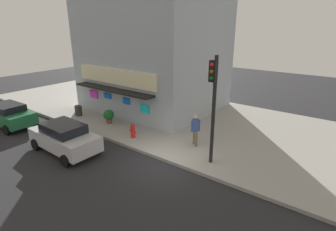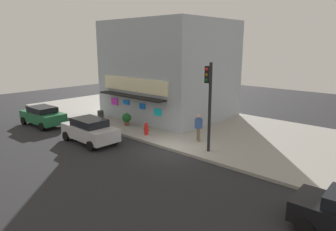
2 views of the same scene
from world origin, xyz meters
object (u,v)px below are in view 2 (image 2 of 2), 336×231
Objects in this scene: trash_can at (101,115)px; pedestrian at (199,126)px; traffic_light at (209,96)px; parked_car_silver at (90,130)px; potted_plant_by_doorway at (127,118)px; parked_car_green at (43,116)px; fire_hydrant at (146,129)px.

pedestrian is (9.72, 0.87, 0.61)m from trash_can.
traffic_light is 8.41m from parked_car_silver.
parked_car_green is (-5.51, -4.17, 0.08)m from potted_plant_by_doorway.
trash_can is 4.59m from parked_car_green.
potted_plant_by_doorway is (-6.62, -0.59, -0.42)m from pedestrian.
traffic_light is at bearing 25.27° from parked_car_silver.
parked_car_silver is (4.18, -3.84, 0.29)m from trash_can.
parked_car_silver is (-5.53, -4.71, -0.32)m from pedestrian.
parked_car_silver is at bearing -139.59° from pedestrian.
pedestrian is at bearing 40.41° from parked_car_silver.
parked_car_silver is at bearing -42.51° from trash_can.
traffic_light is 5.92× the size of fire_hydrant.
potted_plant_by_doorway is 0.23× the size of parked_car_green.
fire_hydrant is 0.20× the size of parked_car_silver.
pedestrian is 13.04m from parked_car_green.
traffic_light reaches higher than parked_car_silver.
parked_car_silver is at bearing -75.14° from potted_plant_by_doorway.
parked_car_silver reaches higher than trash_can.
trash_can is at bearing -174.82° from potted_plant_by_doorway.
potted_plant_by_doorway is at bearing 175.05° from traffic_light.
parked_car_green is (-6.61, -0.06, -0.03)m from parked_car_silver.
parked_car_silver reaches higher than potted_plant_by_doorway.
pedestrian is (3.58, 1.36, 0.56)m from fire_hydrant.
fire_hydrant is 3.89m from parked_car_silver.
fire_hydrant is 9.21m from parked_car_green.
traffic_light is 1.24× the size of parked_car_green.
traffic_light is at bearing -2.20° from trash_can.
trash_can is 0.79× the size of potted_plant_by_doorway.
pedestrian reaches higher than parked_car_silver.
pedestrian reaches higher than trash_can.
traffic_light reaches higher than pedestrian.
potted_plant_by_doorway is at bearing 37.11° from parked_car_green.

